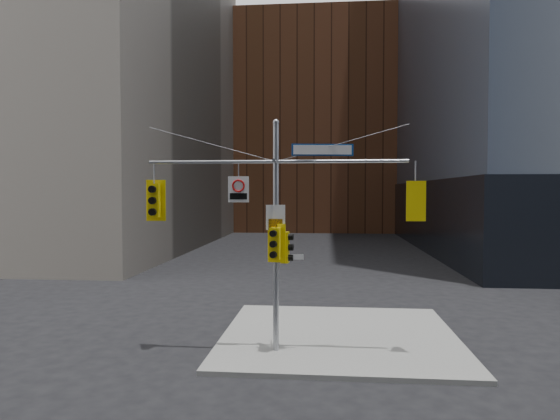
% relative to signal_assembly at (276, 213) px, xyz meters
% --- Properties ---
extents(ground, '(160.00, 160.00, 0.00)m').
position_rel_signal_assembly_xyz_m(ground, '(0.00, -1.99, -4.42)').
color(ground, black).
rests_on(ground, ground).
extents(sidewalk_corner, '(8.00, 8.00, 0.15)m').
position_rel_signal_assembly_xyz_m(sidewalk_corner, '(2.00, 2.01, -4.34)').
color(sidewalk_corner, gray).
rests_on(sidewalk_corner, ground).
extents(brick_midrise, '(26.00, 20.00, 28.00)m').
position_rel_signal_assembly_xyz_m(brick_midrise, '(0.00, 56.01, 9.58)').
color(brick_midrise, brown).
rests_on(brick_midrise, ground).
extents(signal_assembly, '(8.00, 0.80, 7.30)m').
position_rel_signal_assembly_xyz_m(signal_assembly, '(0.00, 0.00, 0.00)').
color(signal_assembly, '#989BA1').
rests_on(signal_assembly, ground).
extents(traffic_light_west_arm, '(0.63, 0.50, 1.31)m').
position_rel_signal_assembly_xyz_m(traffic_light_west_arm, '(-3.86, 0.01, 0.38)').
color(traffic_light_west_arm, yellow).
rests_on(traffic_light_west_arm, ground).
extents(traffic_light_east_arm, '(0.57, 0.45, 1.20)m').
position_rel_signal_assembly_xyz_m(traffic_light_east_arm, '(4.20, 0.00, 0.38)').
color(traffic_light_east_arm, yellow).
rests_on(traffic_light_east_arm, ground).
extents(traffic_light_pole_side, '(0.39, 0.33, 0.96)m').
position_rel_signal_assembly_xyz_m(traffic_light_pole_side, '(0.32, 0.00, -1.05)').
color(traffic_light_pole_side, yellow).
rests_on(traffic_light_pole_side, ground).
extents(traffic_light_pole_front, '(0.56, 0.51, 1.19)m').
position_rel_signal_assembly_xyz_m(traffic_light_pole_front, '(0.00, -0.27, -0.91)').
color(traffic_light_pole_front, yellow).
rests_on(traffic_light_pole_front, ground).
extents(street_sign_blade, '(1.88, 0.30, 0.37)m').
position_rel_signal_assembly_xyz_m(street_sign_blade, '(1.42, 0.00, 1.93)').
color(street_sign_blade, navy).
rests_on(street_sign_blade, ground).
extents(regulatory_sign_arm, '(0.64, 0.09, 0.80)m').
position_rel_signal_assembly_xyz_m(regulatory_sign_arm, '(-1.16, -0.02, 0.76)').
color(regulatory_sign_arm, silver).
rests_on(regulatory_sign_arm, ground).
extents(regulatory_sign_pole, '(0.59, 0.06, 0.77)m').
position_rel_signal_assembly_xyz_m(regulatory_sign_pole, '(0.00, -0.11, -0.15)').
color(regulatory_sign_pole, silver).
rests_on(regulatory_sign_pole, ground).
extents(street_blade_ew, '(0.80, 0.13, 0.16)m').
position_rel_signal_assembly_xyz_m(street_blade_ew, '(0.45, 0.01, -1.35)').
color(street_blade_ew, silver).
rests_on(street_blade_ew, ground).
extents(street_blade_ns, '(0.14, 0.82, 0.17)m').
position_rel_signal_assembly_xyz_m(street_blade_ns, '(0.00, 0.46, -1.72)').
color(street_blade_ns, '#145926').
rests_on(street_blade_ns, ground).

